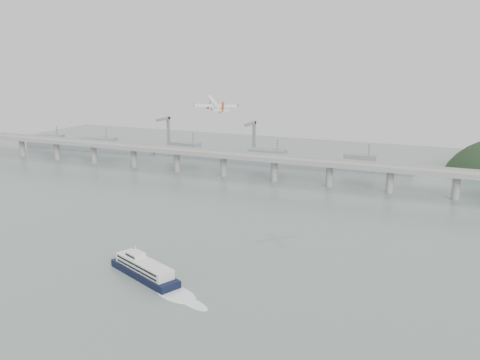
% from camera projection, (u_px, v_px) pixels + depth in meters
% --- Properties ---
extents(ground, '(900.00, 900.00, 0.00)m').
position_uv_depth(ground, '(198.00, 270.00, 264.52)').
color(ground, slate).
rests_on(ground, ground).
extents(bridge, '(800.00, 22.00, 23.90)m').
position_uv_depth(bridge, '(306.00, 164.00, 439.00)').
color(bridge, gray).
rests_on(bridge, ground).
extents(distant_fleet, '(453.00, 60.90, 40.00)m').
position_uv_depth(distant_fleet, '(187.00, 152.00, 559.61)').
color(distant_fleet, slate).
rests_on(distant_fleet, ground).
extents(ferry, '(72.77, 37.08, 14.55)m').
position_uv_depth(ferry, '(144.00, 269.00, 255.35)').
color(ferry, black).
rests_on(ferry, ground).
extents(airliner, '(27.10, 27.84, 12.50)m').
position_uv_depth(airliner, '(215.00, 105.00, 340.28)').
color(airliner, white).
rests_on(airliner, ground).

